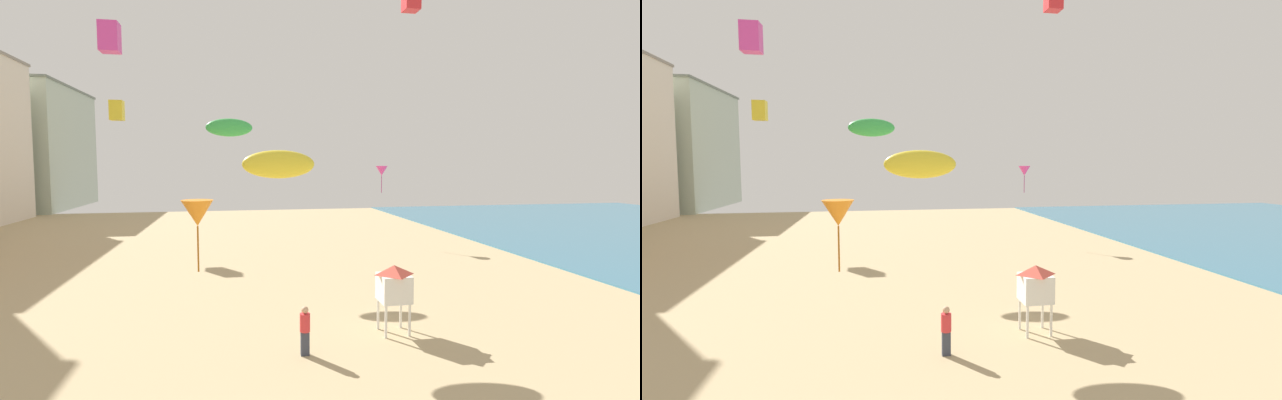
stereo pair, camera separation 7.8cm
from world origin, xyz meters
TOP-DOWN VIEW (x-y plane):
  - boardwalk_hotel_far at (-28.00, 69.06)m, footprint 14.93×20.23m
  - kite_flyer at (3.30, 12.80)m, footprint 0.34×0.34m
  - lifeguard_stand at (6.84, 14.17)m, footprint 1.10×1.10m
  - kite_green_parafoil at (0.89, 25.33)m, footprint 2.64×0.73m
  - kite_yellow_parafoil at (2.83, 16.38)m, footprint 2.85×0.79m
  - kite_yellow_box at (-7.73, 36.82)m, footprint 0.97×0.97m
  - kite_orange_delta at (0.14, 10.48)m, footprint 0.82×0.82m
  - kite_magenta_box at (-2.67, 14.00)m, footprint 0.58×0.58m
  - kite_magenta_delta at (12.46, 32.67)m, footprint 0.92×0.92m

SIDE VIEW (x-z plane):
  - kite_flyer at x=3.30m, z-range 0.10..1.74m
  - lifeguard_stand at x=6.84m, z-range 0.56..3.11m
  - kite_orange_delta at x=0.14m, z-range 4.07..5.94m
  - kite_magenta_delta at x=12.46m, z-range 4.64..6.73m
  - kite_yellow_parafoil at x=2.83m, z-range 5.69..6.80m
  - kite_green_parafoil at x=0.89m, z-range 7.80..8.82m
  - boardwalk_hotel_far at x=-28.00m, z-range 0.01..16.81m
  - kite_magenta_box at x=-2.67m, z-range 9.76..10.67m
  - kite_yellow_box at x=-7.73m, z-range 9.60..11.13m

